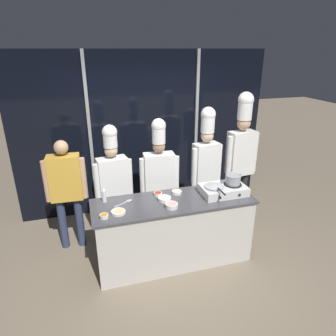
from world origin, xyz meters
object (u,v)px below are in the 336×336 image
prep_bowl_garlic (164,199)px  chef_pastry (241,150)px  prep_bowl_ginger (118,212)px  chef_line (206,161)px  prep_bowl_chicken (177,192)px  prep_bowl_shrimp (172,205)px  serving_spoon_slotted (127,202)px  prep_bowl_carrots (104,216)px  chef_head (113,178)px  person_guest (66,186)px  squeeze_bottle_clear (104,195)px  portable_stove (223,190)px  prep_bowl_chili_flakes (158,194)px  stock_pot (233,179)px  frying_pan (214,185)px  chef_sous (159,173)px

prep_bowl_garlic → chef_pastry: bearing=24.3°
prep_bowl_ginger → chef_line: bearing=28.0°
prep_bowl_chicken → prep_bowl_shrimp: prep_bowl_shrimp is taller
chef_pastry → serving_spoon_slotted: bearing=10.0°
prep_bowl_ginger → prep_bowl_carrots: 0.18m
prep_bowl_ginger → chef_head: 0.75m
person_guest → chef_head: bearing=175.9°
squeeze_bottle_clear → prep_bowl_chicken: squeeze_bottle_clear is taller
chef_head → portable_stove: bearing=146.6°
prep_bowl_chili_flakes → stock_pot: bearing=-11.6°
person_guest → serving_spoon_slotted: bearing=144.8°
prep_bowl_chicken → chef_pastry: size_ratio=0.06×
frying_pan → prep_bowl_chicken: bearing=157.6°
frying_pan → prep_bowl_chili_flakes: bearing=163.7°
prep_bowl_shrimp → prep_bowl_ginger: bearing=176.0°
prep_bowl_shrimp → chef_sous: (0.05, 0.79, 0.09)m
serving_spoon_slotted → person_guest: bearing=141.7°
prep_bowl_ginger → chef_head: (0.03, 0.75, 0.11)m
chef_sous → chef_pastry: chef_pastry is taller
prep_bowl_carrots → prep_bowl_shrimp: 0.81m
prep_bowl_chicken → serving_spoon_slotted: bearing=-175.3°
prep_bowl_chili_flakes → prep_bowl_shrimp: prep_bowl_shrimp is taller
person_guest → chef_line: 2.02m
frying_pan → prep_bowl_shrimp: size_ratio=2.82×
prep_bowl_garlic → prep_bowl_shrimp: (0.03, -0.20, 0.01)m
portable_stove → prep_bowl_chili_flakes: size_ratio=5.23×
prep_bowl_carrots → chef_sous: chef_sous is taller
prep_bowl_garlic → chef_pastry: chef_pastry is taller
squeeze_bottle_clear → prep_bowl_chili_flakes: 0.70m
prep_bowl_chicken → chef_sous: (-0.12, 0.44, 0.10)m
prep_bowl_chili_flakes → chef_head: chef_head is taller
frying_pan → chef_pastry: 1.03m
squeeze_bottle_clear → serving_spoon_slotted: size_ratio=0.79×
prep_bowl_chili_flakes → chef_sous: chef_sous is taller
portable_stove → prep_bowl_shrimp: 0.78m
prep_bowl_carrots → person_guest: size_ratio=0.06×
prep_bowl_garlic → prep_bowl_ginger: size_ratio=0.99×
frying_pan → serving_spoon_slotted: size_ratio=1.78×
chef_line → prep_bowl_chicken: bearing=27.8°
portable_stove → prep_bowl_chicken: size_ratio=4.38×
chef_line → chef_pastry: chef_pastry is taller
prep_bowl_shrimp → serving_spoon_slotted: size_ratio=0.63×
prep_bowl_garlic → chef_head: 0.83m
prep_bowl_carrots → chef_head: bearing=75.7°
portable_stove → stock_pot: bearing=0.1°
prep_bowl_chicken → prep_bowl_carrots: 1.05m
prep_bowl_ginger → prep_bowl_carrots: size_ratio=1.68×
prep_bowl_shrimp → chef_pastry: (1.38, 0.84, 0.31)m
prep_bowl_garlic → prep_bowl_carrots: 0.80m
prep_bowl_garlic → chef_head: (-0.57, 0.59, 0.10)m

